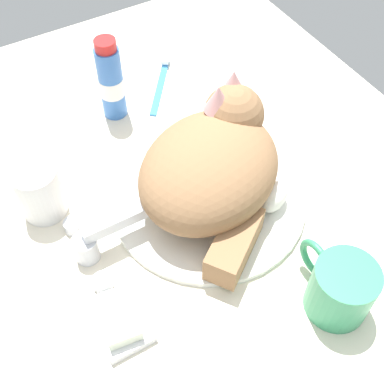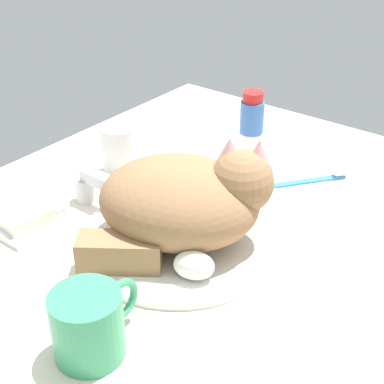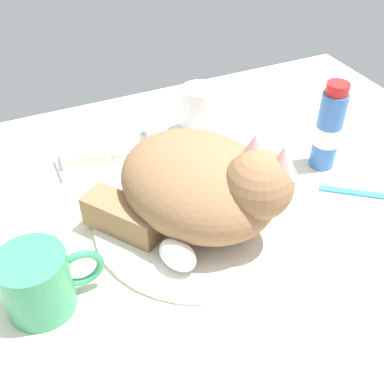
# 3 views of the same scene
# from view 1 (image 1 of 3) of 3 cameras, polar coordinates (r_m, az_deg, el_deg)

# --- Properties ---
(ground_plane) EXTENTS (1.10, 0.83, 0.03)m
(ground_plane) POSITION_cam_1_polar(r_m,az_deg,el_deg) (0.81, 1.76, -1.62)
(ground_plane) COLOR silver
(sink_basin) EXTENTS (0.30, 0.30, 0.01)m
(sink_basin) POSITION_cam_1_polar(r_m,az_deg,el_deg) (0.79, 1.80, -0.74)
(sink_basin) COLOR silver
(sink_basin) RESTS_ON ground_plane
(faucet) EXTENTS (0.14, 0.12, 0.06)m
(faucet) POSITION_cam_1_polar(r_m,az_deg,el_deg) (0.73, -10.71, -5.39)
(faucet) COLOR silver
(faucet) RESTS_ON ground_plane
(cat) EXTENTS (0.29, 0.29, 0.16)m
(cat) POSITION_cam_1_polar(r_m,az_deg,el_deg) (0.74, 2.52, 3.13)
(cat) COLOR #936B47
(cat) RESTS_ON sink_basin
(coffee_mug) EXTENTS (0.12, 0.08, 0.09)m
(coffee_mug) POSITION_cam_1_polar(r_m,az_deg,el_deg) (0.69, 16.23, -10.32)
(coffee_mug) COLOR #389966
(coffee_mug) RESTS_ON ground_plane
(rinse_cup) EXTENTS (0.07, 0.07, 0.09)m
(rinse_cup) POSITION_cam_1_polar(r_m,az_deg,el_deg) (0.78, -16.69, 0.05)
(rinse_cup) COLOR white
(rinse_cup) RESTS_ON ground_plane
(soap_dish) EXTENTS (0.09, 0.06, 0.01)m
(soap_dish) POSITION_cam_1_polar(r_m,az_deg,el_deg) (0.69, -8.09, -14.27)
(soap_dish) COLOR white
(soap_dish) RESTS_ON ground_plane
(soap_bar) EXTENTS (0.08, 0.05, 0.02)m
(soap_bar) POSITION_cam_1_polar(r_m,az_deg,el_deg) (0.68, -8.25, -13.71)
(soap_bar) COLOR silver
(soap_bar) RESTS_ON soap_dish
(toothpaste_bottle) EXTENTS (0.04, 0.04, 0.15)m
(toothpaste_bottle) POSITION_cam_1_polar(r_m,az_deg,el_deg) (0.89, -9.08, 12.18)
(toothpaste_bottle) COLOR #3870C6
(toothpaste_bottle) RESTS_ON ground_plane
(toothbrush) EXTENTS (0.14, 0.11, 0.02)m
(toothbrush) POSITION_cam_1_polar(r_m,az_deg,el_deg) (0.99, -3.53, 12.24)
(toothbrush) COLOR #388CD8
(toothbrush) RESTS_ON ground_plane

